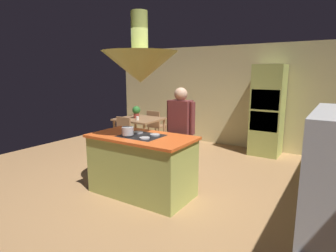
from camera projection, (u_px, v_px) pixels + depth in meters
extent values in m
plane|color=#AD7F51|center=(150.00, 189.00, 4.59)|extent=(8.16, 8.16, 0.00)
cube|color=beige|center=(228.00, 96.00, 7.20)|extent=(6.80, 0.10, 2.55)
cube|color=#A8B259|center=(142.00, 166.00, 4.34)|extent=(1.56, 0.81, 0.90)
cube|color=#E05B23|center=(141.00, 137.00, 4.25)|extent=(1.62, 0.87, 0.04)
cube|color=black|center=(141.00, 136.00, 4.25)|extent=(0.64, 0.52, 0.01)
cylinder|color=#B2B2B7|center=(128.00, 135.00, 4.22)|extent=(0.15, 0.15, 0.02)
cylinder|color=#B2B2B7|center=(145.00, 138.00, 4.05)|extent=(0.15, 0.15, 0.02)
cylinder|color=#B2B2B7|center=(138.00, 132.00, 4.44)|extent=(0.15, 0.15, 0.02)
cylinder|color=#B2B2B7|center=(155.00, 135.00, 4.27)|extent=(0.15, 0.15, 0.02)
cube|color=#A8B259|center=(267.00, 111.00, 6.34)|extent=(0.66, 0.62, 2.06)
cube|color=black|center=(265.00, 100.00, 6.05)|extent=(0.60, 0.04, 0.44)
cube|color=black|center=(264.00, 121.00, 6.14)|extent=(0.60, 0.04, 0.44)
cube|color=#976B49|center=(139.00, 119.00, 6.92)|extent=(1.05, 0.94, 0.04)
cylinder|color=#976B49|center=(115.00, 135.00, 6.90)|extent=(0.06, 0.06, 0.72)
cylinder|color=#976B49|center=(145.00, 140.00, 6.41)|extent=(0.06, 0.06, 0.72)
cylinder|color=#976B49|center=(136.00, 129.00, 7.58)|extent=(0.06, 0.06, 0.72)
cylinder|color=#976B49|center=(164.00, 133.00, 7.09)|extent=(0.06, 0.06, 0.72)
cylinder|color=tan|center=(176.00, 159.00, 4.83)|extent=(0.14, 0.14, 0.81)
cylinder|color=tan|center=(185.00, 161.00, 4.73)|extent=(0.14, 0.14, 0.81)
cube|color=brown|center=(181.00, 119.00, 4.64)|extent=(0.36, 0.22, 0.62)
cylinder|color=brown|center=(169.00, 116.00, 4.75)|extent=(0.09, 0.09, 0.53)
cylinder|color=brown|center=(192.00, 118.00, 4.52)|extent=(0.09, 0.09, 0.53)
sphere|color=tan|center=(181.00, 94.00, 4.57)|extent=(0.22, 0.22, 0.22)
cone|color=#A8B259|center=(140.00, 67.00, 4.05)|extent=(1.10, 1.10, 0.45)
cylinder|color=#A8B259|center=(139.00, 31.00, 3.96)|extent=(0.24, 0.24, 0.55)
cone|color=beige|center=(138.00, 73.00, 6.71)|extent=(0.32, 0.32, 0.22)
cylinder|color=black|center=(138.00, 56.00, 6.63)|extent=(0.01, 0.01, 0.60)
cube|color=#976B49|center=(119.00, 137.00, 6.34)|extent=(0.40, 0.40, 0.04)
cube|color=#976B49|center=(124.00, 126.00, 6.44)|extent=(0.40, 0.04, 0.42)
cylinder|color=#976B49|center=(108.00, 147.00, 6.33)|extent=(0.04, 0.04, 0.43)
cylinder|color=#976B49|center=(119.00, 149.00, 6.15)|extent=(0.04, 0.04, 0.43)
cylinder|color=#976B49|center=(118.00, 144.00, 6.61)|extent=(0.04, 0.04, 0.43)
cylinder|color=#976B49|center=(129.00, 146.00, 6.43)|extent=(0.04, 0.04, 0.43)
cube|color=#976B49|center=(157.00, 126.00, 7.62)|extent=(0.40, 0.40, 0.04)
cube|color=#976B49|center=(153.00, 119.00, 7.42)|extent=(0.40, 0.04, 0.42)
cylinder|color=#976B49|center=(166.00, 134.00, 7.71)|extent=(0.04, 0.04, 0.43)
cylinder|color=#976B49|center=(156.00, 132.00, 7.89)|extent=(0.04, 0.04, 0.43)
cylinder|color=#976B49|center=(159.00, 136.00, 7.43)|extent=(0.04, 0.04, 0.43)
cylinder|color=#976B49|center=(149.00, 134.00, 7.61)|extent=(0.04, 0.04, 0.43)
cylinder|color=#99382D|center=(136.00, 116.00, 6.96)|extent=(0.14, 0.14, 0.12)
sphere|color=#2D722D|center=(136.00, 110.00, 6.93)|extent=(0.20, 0.20, 0.20)
cylinder|color=white|center=(138.00, 118.00, 6.64)|extent=(0.07, 0.07, 0.09)
cylinder|color=#B2B2B7|center=(128.00, 131.00, 4.21)|extent=(0.18, 0.18, 0.12)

